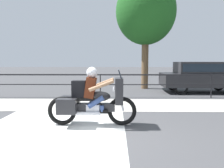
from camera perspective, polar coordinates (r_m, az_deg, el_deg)
The scene contains 7 objects.
ground_plane at distance 5.20m, azimuth -7.19°, elevation -12.75°, with size 120.00×120.00×0.00m, color #424244.
sidewalk_band at distance 8.47m, azimuth -3.89°, elevation -5.36°, with size 44.00×2.40×0.01m, color #B7B2A8.
crosswalk_band at distance 5.19m, azimuth -16.78°, elevation -12.93°, with size 3.53×6.00×0.01m, color silver.
fence_railing at distance 10.07m, azimuth -3.08°, elevation 1.31°, with size 36.00×0.05×1.08m.
motorcycle at distance 5.68m, azimuth -5.37°, elevation -3.95°, with size 2.32×0.76×1.52m.
parked_car at distance 12.48m, azimuth 22.00°, elevation 2.13°, with size 4.19×1.76×1.63m.
tree_behind_sign at distance 13.76m, azimuth 8.79°, elevation 18.04°, with size 3.55×3.55×6.54m.
Camera 1 is at (0.72, -4.87, 1.66)m, focal length 35.00 mm.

